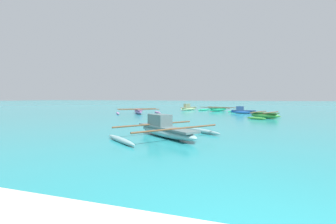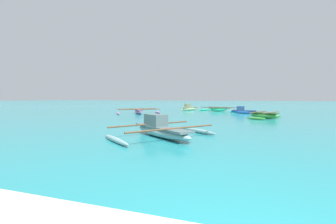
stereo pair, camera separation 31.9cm
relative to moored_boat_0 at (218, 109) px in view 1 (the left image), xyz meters
name	(u,v)px [view 1 (the left image)]	position (x,y,z in m)	size (l,w,h in m)	color
moored_boat_0	(218,109)	(0.00, 0.00, 0.00)	(5.24, 4.55, 0.50)	#1FAE79
moored_boat_1	(138,111)	(-7.57, -6.78, 0.01)	(4.93, 4.44, 0.51)	#BB7BB8
moored_boat_2	(243,111)	(2.79, -3.35, 0.04)	(2.68, 0.82, 0.77)	#2B60B4
moored_boat_3	(189,108)	(-3.83, 0.72, 0.09)	(1.73, 3.66, 0.89)	beige
moored_boat_4	(165,130)	(-0.68, -19.01, 0.08)	(4.50, 4.81, 0.94)	#7BA7AA
moored_boat_5	(265,115)	(4.36, -8.47, 0.02)	(2.83, 3.45, 0.53)	green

